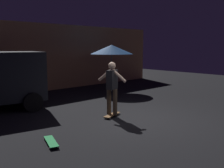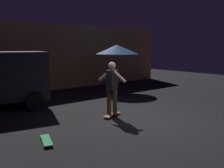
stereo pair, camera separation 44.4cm
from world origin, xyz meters
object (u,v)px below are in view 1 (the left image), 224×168
skateboard_spare (51,142)px  skater (112,84)px  skateboard_ridden (112,115)px  patio_umbrella (112,49)px

skateboard_spare → skater: size_ratio=0.48×
skateboard_ridden → skateboard_spare: bearing=-164.4°
skateboard_ridden → skater: skater is taller
patio_umbrella → skateboard_ridden: (-3.26, -3.48, -2.02)m
skateboard_ridden → patio_umbrella: bearing=46.8°
skater → patio_umbrella: bearing=46.8°
patio_umbrella → skateboard_spare: patio_umbrella is taller
patio_umbrella → skateboard_ridden: size_ratio=2.86×
patio_umbrella → skateboard_ridden: bearing=-133.2°
skateboard_spare → skater: bearing=15.6°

